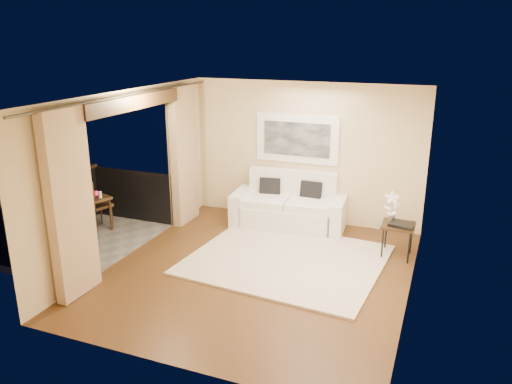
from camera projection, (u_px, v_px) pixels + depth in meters
The scene contains 18 objects.
floor at pixel (258, 272), 7.75m from camera, with size 5.00×5.00×0.00m, color #543418.
room_shell at pixel (130, 102), 7.74m from camera, with size 5.00×6.40×5.00m.
balcony at pixel (85, 232), 8.85m from camera, with size 1.81×2.60×1.17m.
curtains at pixel (137, 176), 8.09m from camera, with size 0.16×4.80×2.64m.
artwork at pixel (297, 139), 9.50m from camera, with size 1.62×0.07×0.92m.
rug at pixel (286, 259), 8.12m from camera, with size 2.98×2.60×0.04m, color beige.
sofa at pixel (289, 207), 9.56m from camera, with size 2.19×1.07×1.02m.
side_table at pixel (398, 228), 8.15m from camera, with size 0.52×0.52×0.57m.
tray at pixel (402, 225), 8.04m from camera, with size 0.38×0.28×0.05m, color black.
orchid at pixel (392, 206), 8.23m from camera, with size 0.26×0.18×0.50m, color white.
bistro_table at pixel (90, 202), 9.10m from camera, with size 0.75×0.75×0.69m.
balcony_chair_far at pixel (92, 201), 9.23m from camera, with size 0.55×0.55×1.01m.
balcony_chair_near at pixel (41, 216), 8.31m from camera, with size 0.52×0.52×1.08m.
ice_bucket at pixel (87, 190), 9.18m from camera, with size 0.18×0.18×0.20m, color silver.
candle at pixel (96, 193), 9.19m from camera, with size 0.06×0.06×0.07m, color red.
vase at pixel (80, 196), 8.87m from camera, with size 0.04×0.04×0.18m, color white.
glass_a at pixel (90, 196), 8.92m from camera, with size 0.06×0.06×0.12m, color white.
glass_b at pixel (100, 195), 9.02m from camera, with size 0.06×0.06×0.12m, color silver.
Camera 1 is at (2.55, -6.54, 3.52)m, focal length 35.00 mm.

